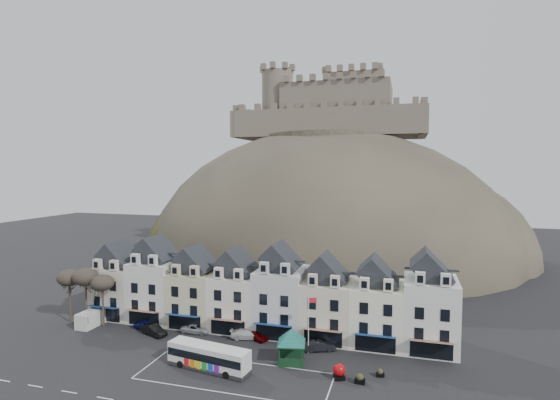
{
  "coord_description": "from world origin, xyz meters",
  "views": [
    {
      "loc": [
        20.55,
        -43.61,
        23.71
      ],
      "look_at": [
        0.77,
        24.0,
        18.61
      ],
      "focal_mm": 28.0,
      "sensor_mm": 36.0,
      "label": 1
    }
  ],
  "objects_px": {
    "car_navy": "(146,325)",
    "car_charcoal": "(320,346)",
    "car_silver": "(196,329)",
    "car_maroon": "(256,335)",
    "white_van": "(92,318)",
    "car_black": "(154,330)",
    "red_buoy": "(339,371)",
    "car_white": "(248,334)",
    "flagpole": "(309,321)",
    "bus_shelter": "(291,336)",
    "bus": "(209,356)"
  },
  "relations": [
    {
      "from": "car_navy",
      "to": "car_silver",
      "type": "relative_size",
      "value": 0.91
    },
    {
      "from": "car_maroon",
      "to": "car_charcoal",
      "type": "distance_m",
      "value": 9.27
    },
    {
      "from": "car_white",
      "to": "car_silver",
      "type": "bearing_deg",
      "value": 78.42
    },
    {
      "from": "red_buoy",
      "to": "car_maroon",
      "type": "relative_size",
      "value": 0.46
    },
    {
      "from": "white_van",
      "to": "red_buoy",
      "type": "bearing_deg",
      "value": -8.25
    },
    {
      "from": "bus",
      "to": "car_white",
      "type": "height_order",
      "value": "bus"
    },
    {
      "from": "bus_shelter",
      "to": "red_buoy",
      "type": "height_order",
      "value": "bus_shelter"
    },
    {
      "from": "car_navy",
      "to": "car_white",
      "type": "height_order",
      "value": "car_white"
    },
    {
      "from": "white_van",
      "to": "car_navy",
      "type": "xyz_separation_m",
      "value": [
        8.81,
        0.81,
        -0.48
      ]
    },
    {
      "from": "car_white",
      "to": "car_charcoal",
      "type": "xyz_separation_m",
      "value": [
        10.4,
        -1.18,
        -0.03
      ]
    },
    {
      "from": "flagpole",
      "to": "car_silver",
      "type": "distance_m",
      "value": 17.7
    },
    {
      "from": "red_buoy",
      "to": "car_silver",
      "type": "relative_size",
      "value": 0.4
    },
    {
      "from": "car_navy",
      "to": "car_white",
      "type": "xyz_separation_m",
      "value": [
        15.6,
        0.89,
        0.03
      ]
    },
    {
      "from": "bus",
      "to": "car_silver",
      "type": "height_order",
      "value": "bus"
    },
    {
      "from": "car_white",
      "to": "car_navy",
      "type": "bearing_deg",
      "value": 81.69
    },
    {
      "from": "red_buoy",
      "to": "car_navy",
      "type": "bearing_deg",
      "value": 166.49
    },
    {
      "from": "white_van",
      "to": "car_black",
      "type": "xyz_separation_m",
      "value": [
        11.09,
        -0.8,
        -0.43
      ]
    },
    {
      "from": "car_silver",
      "to": "car_maroon",
      "type": "distance_m",
      "value": 9.14
    },
    {
      "from": "car_charcoal",
      "to": "red_buoy",
      "type": "bearing_deg",
      "value": -174.83
    },
    {
      "from": "bus_shelter",
      "to": "car_charcoal",
      "type": "height_order",
      "value": "bus_shelter"
    },
    {
      "from": "white_van",
      "to": "bus",
      "type": "bearing_deg",
      "value": -18.63
    },
    {
      "from": "bus",
      "to": "flagpole",
      "type": "height_order",
      "value": "flagpole"
    },
    {
      "from": "car_navy",
      "to": "car_maroon",
      "type": "relative_size",
      "value": 1.03
    },
    {
      "from": "car_black",
      "to": "car_maroon",
      "type": "height_order",
      "value": "car_black"
    },
    {
      "from": "bus_shelter",
      "to": "car_maroon",
      "type": "relative_size",
      "value": 1.73
    },
    {
      "from": "car_charcoal",
      "to": "car_maroon",
      "type": "bearing_deg",
      "value": 60.15
    },
    {
      "from": "car_maroon",
      "to": "bus_shelter",
      "type": "bearing_deg",
      "value": -106.56
    },
    {
      "from": "flagpole",
      "to": "car_navy",
      "type": "bearing_deg",
      "value": 176.84
    },
    {
      "from": "car_white",
      "to": "car_charcoal",
      "type": "relative_size",
      "value": 1.19
    },
    {
      "from": "red_buoy",
      "to": "car_black",
      "type": "relative_size",
      "value": 0.4
    },
    {
      "from": "bus_shelter",
      "to": "flagpole",
      "type": "bearing_deg",
      "value": 54.56
    },
    {
      "from": "bus",
      "to": "car_silver",
      "type": "distance_m",
      "value": 12.15
    },
    {
      "from": "bus_shelter",
      "to": "white_van",
      "type": "distance_m",
      "value": 32.47
    },
    {
      "from": "car_silver",
      "to": "bus_shelter",
      "type": "bearing_deg",
      "value": -112.89
    },
    {
      "from": "red_buoy",
      "to": "bus",
      "type": "bearing_deg",
      "value": -172.38
    },
    {
      "from": "red_buoy",
      "to": "car_black",
      "type": "bearing_deg",
      "value": 168.61
    },
    {
      "from": "bus_shelter",
      "to": "car_black",
      "type": "xyz_separation_m",
      "value": [
        -21.08,
        3.05,
        -2.59
      ]
    },
    {
      "from": "bus",
      "to": "car_black",
      "type": "relative_size",
      "value": 2.42
    },
    {
      "from": "bus",
      "to": "car_charcoal",
      "type": "xyz_separation_m",
      "value": [
        11.55,
        8.85,
        -0.94
      ]
    },
    {
      "from": "car_navy",
      "to": "car_charcoal",
      "type": "height_order",
      "value": "car_charcoal"
    },
    {
      "from": "car_white",
      "to": "car_charcoal",
      "type": "distance_m",
      "value": 10.47
    },
    {
      "from": "red_buoy",
      "to": "car_charcoal",
      "type": "distance_m",
      "value": 7.72
    },
    {
      "from": "car_maroon",
      "to": "car_silver",
      "type": "bearing_deg",
      "value": 113.68
    },
    {
      "from": "flagpole",
      "to": "car_black",
      "type": "distance_m",
      "value": 22.84
    },
    {
      "from": "car_navy",
      "to": "car_black",
      "type": "height_order",
      "value": "car_black"
    },
    {
      "from": "bus",
      "to": "car_silver",
      "type": "xyz_separation_m",
      "value": [
        -6.78,
        10.03,
        -1.0
      ]
    },
    {
      "from": "car_maroon",
      "to": "car_charcoal",
      "type": "height_order",
      "value": "car_charcoal"
    },
    {
      "from": "bus",
      "to": "car_charcoal",
      "type": "height_order",
      "value": "bus"
    },
    {
      "from": "white_van",
      "to": "car_white",
      "type": "xyz_separation_m",
      "value": [
        24.41,
        1.7,
        -0.45
      ]
    },
    {
      "from": "bus_shelter",
      "to": "red_buoy",
      "type": "bearing_deg",
      "value": -32.79
    }
  ]
}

